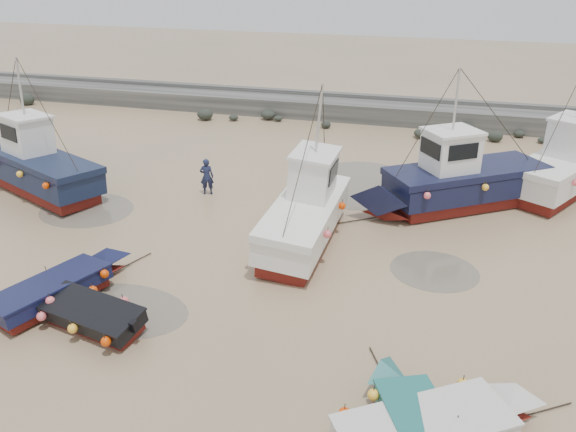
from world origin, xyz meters
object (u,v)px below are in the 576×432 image
(dinghy_4, at_px, (85,309))
(cabin_boat_0, at_px, (32,164))
(cabin_boat_1, at_px, (306,207))
(dinghy_2, at_px, (416,420))
(cabin_boat_2, at_px, (454,180))
(dinghy_1, at_px, (60,285))
(cabin_boat_3, at_px, (565,165))
(person, at_px, (208,194))
(dinghy_3, at_px, (438,425))

(dinghy_4, distance_m, cabin_boat_0, 12.13)
(dinghy_4, relative_size, cabin_boat_1, 0.58)
(dinghy_2, distance_m, cabin_boat_2, 13.86)
(dinghy_4, xyz_separation_m, cabin_boat_0, (-8.29, 8.82, 0.79))
(cabin_boat_2, bearing_deg, dinghy_1, 97.77)
(cabin_boat_3, height_order, person, cabin_boat_3)
(dinghy_1, xyz_separation_m, cabin_boat_2, (12.70, 10.77, 0.79))
(cabin_boat_0, relative_size, cabin_boat_3, 1.19)
(cabin_boat_3, bearing_deg, cabin_boat_1, -111.88)
(dinghy_1, relative_size, cabin_boat_0, 0.62)
(cabin_boat_1, bearing_deg, dinghy_3, -57.69)
(cabin_boat_0, bearing_deg, person, -54.66)
(dinghy_2, distance_m, cabin_boat_0, 21.46)
(dinghy_3, distance_m, person, 16.58)
(dinghy_2, xyz_separation_m, cabin_boat_2, (0.93, 13.81, 0.77))
(cabin_boat_0, height_order, cabin_boat_3, same)
(cabin_boat_0, distance_m, cabin_boat_2, 19.65)
(cabin_boat_2, bearing_deg, dinghy_4, 104.08)
(dinghy_3, bearing_deg, cabin_boat_1, 177.62)
(dinghy_2, height_order, cabin_boat_2, cabin_boat_2)
(dinghy_3, height_order, dinghy_4, same)
(dinghy_1, relative_size, dinghy_2, 1.17)
(cabin_boat_1, bearing_deg, dinghy_4, -123.88)
(cabin_boat_1, relative_size, cabin_boat_2, 1.02)
(dinghy_4, relative_size, person, 3.14)
(dinghy_4, distance_m, cabin_boat_3, 22.01)
(dinghy_2, height_order, person, dinghy_2)
(cabin_boat_1, height_order, person, cabin_boat_1)
(cabin_boat_2, distance_m, cabin_boat_3, 5.94)
(dinghy_2, bearing_deg, cabin_boat_0, 124.21)
(dinghy_3, bearing_deg, dinghy_1, -136.03)
(dinghy_4, distance_m, cabin_boat_1, 9.12)
(dinghy_3, relative_size, cabin_boat_2, 0.63)
(dinghy_3, relative_size, cabin_boat_1, 0.62)
(cabin_boat_2, xyz_separation_m, person, (-11.25, -1.31, -1.33))
(dinghy_1, bearing_deg, cabin_boat_2, 63.30)
(cabin_boat_0, distance_m, cabin_boat_1, 13.78)
(dinghy_4, height_order, cabin_boat_0, cabin_boat_0)
(dinghy_1, bearing_deg, cabin_boat_1, 65.09)
(dinghy_1, distance_m, dinghy_3, 12.68)
(dinghy_2, relative_size, cabin_boat_2, 0.54)
(dinghy_2, bearing_deg, cabin_boat_3, 45.04)
(cabin_boat_1, bearing_deg, person, 152.76)
(dinghy_1, distance_m, person, 9.59)
(cabin_boat_1, distance_m, cabin_boat_3, 13.19)
(dinghy_1, height_order, person, dinghy_1)
(cabin_boat_2, relative_size, cabin_boat_3, 1.16)
(dinghy_1, xyz_separation_m, cabin_boat_3, (17.78, 13.85, 0.85))
(cabin_boat_2, bearing_deg, dinghy_3, 145.82)
(dinghy_3, bearing_deg, cabin_boat_3, 129.97)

